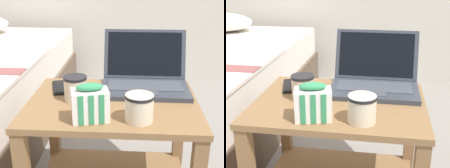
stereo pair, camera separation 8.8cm
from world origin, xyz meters
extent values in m
cube|color=olive|center=(0.00, 0.00, 0.46)|extent=(0.62, 0.47, 0.02)
cube|color=olive|center=(-0.28, 0.21, 0.23)|extent=(0.04, 0.04, 0.45)
cube|color=olive|center=(0.28, 0.21, 0.23)|extent=(0.04, 0.04, 0.45)
cube|color=#333842|center=(0.12, 0.10, 0.48)|extent=(0.35, 0.21, 0.02)
cube|color=#424751|center=(0.12, 0.12, 0.49)|extent=(0.29, 0.12, 0.00)
cube|color=#424751|center=(0.12, 0.05, 0.49)|extent=(0.10, 0.05, 0.00)
cube|color=#333842|center=(0.12, 0.25, 0.59)|extent=(0.35, 0.08, 0.20)
cube|color=black|center=(0.12, 0.24, 0.59)|extent=(0.31, 0.07, 0.17)
cube|color=red|center=(0.11, 0.26, 0.59)|extent=(0.04, 0.01, 0.02)
cube|color=blue|center=(0.12, 0.25, 0.58)|extent=(0.04, 0.01, 0.03)
cube|color=yellow|center=(0.09, 0.25, 0.58)|extent=(0.02, 0.01, 0.03)
cube|color=blue|center=(0.20, 0.24, 0.55)|extent=(0.03, 0.01, 0.03)
cylinder|color=beige|center=(-0.14, 0.00, 0.52)|extent=(0.08, 0.08, 0.09)
cylinder|color=black|center=(-0.14, 0.00, 0.56)|extent=(0.09, 0.09, 0.01)
cylinder|color=black|center=(-0.14, 0.00, 0.55)|extent=(0.07, 0.07, 0.01)
torus|color=beige|center=(-0.15, 0.04, 0.52)|extent=(0.04, 0.07, 0.07)
cylinder|color=beige|center=(0.09, -0.15, 0.52)|extent=(0.09, 0.09, 0.09)
cylinder|color=black|center=(0.09, -0.15, 0.56)|extent=(0.09, 0.09, 0.01)
cylinder|color=black|center=(0.09, -0.15, 0.55)|extent=(0.08, 0.08, 0.01)
torus|color=beige|center=(0.11, -0.10, 0.52)|extent=(0.04, 0.07, 0.07)
cube|color=white|center=(-0.06, -0.16, 0.53)|extent=(0.13, 0.10, 0.10)
cube|color=#338C59|center=(-0.08, -0.20, 0.53)|extent=(0.02, 0.01, 0.10)
cube|color=#338C59|center=(-0.05, -0.19, 0.53)|extent=(0.02, 0.01, 0.10)
cube|color=#338C59|center=(-0.02, -0.18, 0.53)|extent=(0.02, 0.01, 0.10)
ellipsoid|color=#338C59|center=(-0.06, -0.16, 0.59)|extent=(0.09, 0.06, 0.02)
cube|color=black|center=(-0.22, 0.12, 0.48)|extent=(0.11, 0.16, 0.01)
cube|color=black|center=(-0.22, 0.12, 0.48)|extent=(0.09, 0.15, 0.00)
camera|label=1|loc=(0.07, -1.05, 0.93)|focal=50.00mm
camera|label=2|loc=(0.16, -1.04, 0.93)|focal=50.00mm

